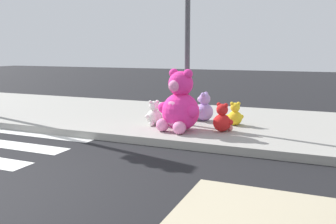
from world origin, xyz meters
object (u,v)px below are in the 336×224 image
object	(u,v)px
plush_white	(154,115)
plush_yellow	(235,116)
plush_lavender	(204,109)
plush_pink_large	(179,106)
plush_tan	(179,108)
plush_red	(222,120)
sign_pole	(187,45)

from	to	relation	value
plush_white	plush_yellow	bearing A→B (deg)	22.52
plush_lavender	plush_pink_large	bearing A→B (deg)	-96.50
plush_yellow	plush_lavender	size ratio (longest dim) A/B	0.77
plush_yellow	plush_pink_large	bearing A→B (deg)	-132.90
plush_yellow	plush_lavender	distance (m)	0.80
plush_lavender	plush_tan	xyz separation A→B (m)	(-0.63, 0.06, -0.02)
plush_yellow	plush_red	size ratio (longest dim) A/B	0.88
plush_lavender	plush_red	xyz separation A→B (m)	(0.68, -0.92, -0.03)
plush_red	plush_tan	size ratio (longest dim) A/B	0.95
plush_lavender	plush_white	distance (m)	1.21
sign_pole	plush_white	size ratio (longest dim) A/B	5.93
plush_red	plush_tan	bearing A→B (deg)	143.30
sign_pole	plush_white	bearing A→B (deg)	-156.65
plush_pink_large	plush_lavender	distance (m)	1.21
plush_pink_large	plush_yellow	bearing A→B (deg)	47.10
sign_pole	plush_lavender	world-z (taller)	sign_pole
plush_tan	plush_white	bearing A→B (deg)	-102.23
sign_pole	plush_red	distance (m)	1.74
plush_pink_large	plush_lavender	size ratio (longest dim) A/B	1.87
plush_yellow	plush_lavender	world-z (taller)	plush_lavender
plush_red	plush_white	bearing A→B (deg)	178.39
plush_pink_large	plush_white	distance (m)	0.82
sign_pole	plush_yellow	xyz separation A→B (m)	(0.96, 0.39, -1.49)
plush_pink_large	plush_white	world-z (taller)	plush_pink_large
plush_pink_large	plush_tan	xyz separation A→B (m)	(-0.50, 1.24, -0.25)
sign_pole	plush_yellow	size ratio (longest dim) A/B	6.29
plush_pink_large	plush_yellow	distance (m)	1.36
plush_lavender	plush_red	world-z (taller)	plush_lavender
plush_yellow	plush_lavender	xyz separation A→B (m)	(-0.77, 0.21, 0.06)
plush_white	plush_tan	distance (m)	0.96
plush_tan	plush_lavender	bearing A→B (deg)	-5.57
sign_pole	plush_yellow	bearing A→B (deg)	21.96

